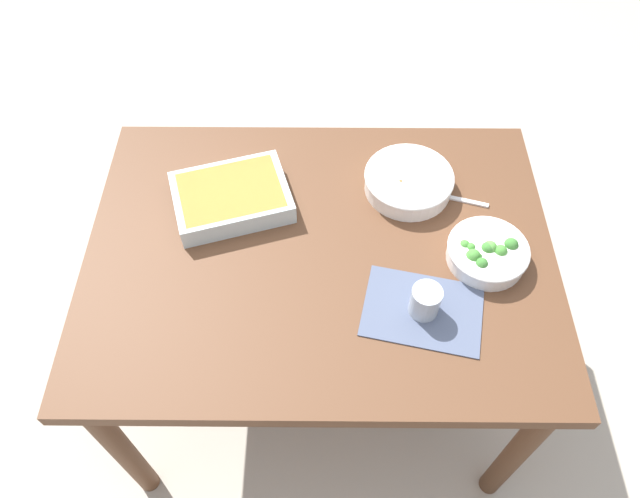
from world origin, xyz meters
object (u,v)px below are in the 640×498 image
object	(u,v)px
drink_cup	(425,302)
spoon_by_broccoli	(473,247)
stew_bowl	(409,181)
baking_dish	(231,196)
broccoli_bowl	(487,252)
spoon_by_stew	(447,196)

from	to	relation	value
drink_cup	spoon_by_broccoli	distance (m)	0.24
drink_cup	spoon_by_broccoli	size ratio (longest dim) A/B	0.57
stew_bowl	spoon_by_broccoli	bearing A→B (deg)	126.91
stew_bowl	baking_dish	world-z (taller)	baking_dish
broccoli_bowl	spoon_by_stew	distance (m)	0.22
drink_cup	spoon_by_stew	size ratio (longest dim) A/B	0.49
broccoli_bowl	spoon_by_stew	world-z (taller)	broccoli_bowl
baking_dish	drink_cup	world-z (taller)	drink_cup
spoon_by_stew	baking_dish	bearing A→B (deg)	2.89
stew_bowl	drink_cup	size ratio (longest dim) A/B	2.87
spoon_by_stew	broccoli_bowl	bearing A→B (deg)	109.17
spoon_by_stew	spoon_by_broccoli	world-z (taller)	same
spoon_by_broccoli	broccoli_bowl	bearing A→B (deg)	126.78
broccoli_bowl	drink_cup	distance (m)	0.23
baking_dish	spoon_by_broccoli	bearing A→B (deg)	167.34
stew_bowl	spoon_by_broccoli	xyz separation A→B (m)	(-0.15, 0.20, -0.03)
broccoli_bowl	spoon_by_broccoli	distance (m)	0.05
drink_cup	spoon_by_broccoli	bearing A→B (deg)	-128.13
baking_dish	spoon_by_stew	size ratio (longest dim) A/B	2.03
baking_dish	drink_cup	bearing A→B (deg)	146.02
broccoli_bowl	drink_cup	bearing A→B (deg)	41.23
stew_bowl	spoon_by_stew	distance (m)	0.11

